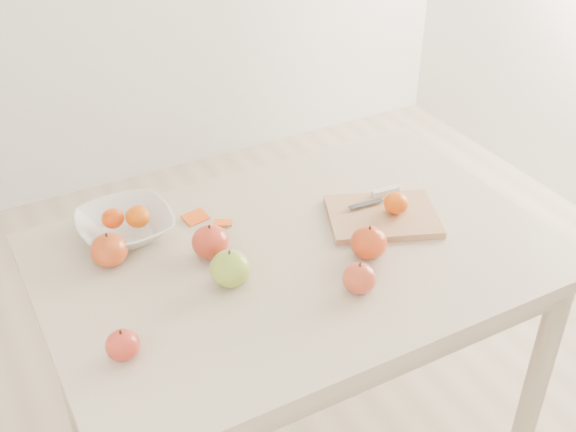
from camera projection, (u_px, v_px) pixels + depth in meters
name	position (u px, v px, depth m)	size (l,w,h in m)	color
table	(298.00, 283.00, 1.77)	(1.20, 0.80, 0.75)	beige
cutting_board	(383.00, 216.00, 1.82)	(0.27, 0.20, 0.02)	tan
board_tangerine	(396.00, 203.00, 1.81)	(0.06, 0.06, 0.05)	#DE6407
fruit_bowl	(125.00, 226.00, 1.76)	(0.23, 0.23, 0.06)	white
bowl_tangerine_near	(113.00, 218.00, 1.74)	(0.05, 0.05, 0.05)	#D04307
bowl_tangerine_far	(138.00, 217.00, 1.74)	(0.06, 0.06, 0.05)	#DB4807
orange_peel_a	(196.00, 219.00, 1.83)	(0.06, 0.04, 0.00)	#E2510F
orange_peel_b	(223.00, 223.00, 1.81)	(0.04, 0.04, 0.00)	#E95610
paring_knife	(382.00, 193.00, 1.88)	(0.17, 0.05, 0.01)	white
apple_green	(230.00, 268.00, 1.60)	(0.09, 0.09, 0.08)	olive
apple_red_c	(359.00, 278.00, 1.58)	(0.08, 0.08, 0.07)	maroon
apple_red_e	(369.00, 243.00, 1.68)	(0.09, 0.09, 0.08)	#A20F0F
apple_red_d	(123.00, 345.00, 1.41)	(0.07, 0.07, 0.06)	#9E0312
apple_red_b	(210.00, 242.00, 1.68)	(0.09, 0.09, 0.08)	maroon
apple_red_a	(109.00, 250.00, 1.66)	(0.09, 0.09, 0.08)	maroon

